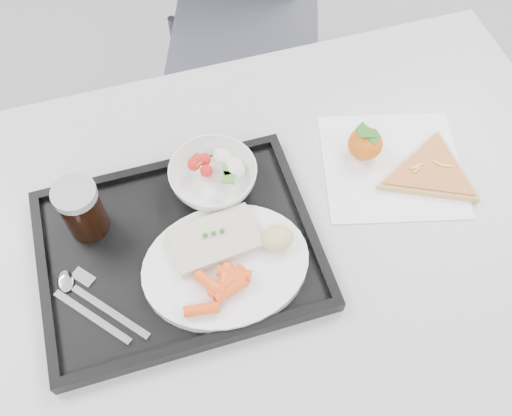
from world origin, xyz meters
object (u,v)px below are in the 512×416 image
(tray, at_px, (179,250))
(salad_bowl, at_px, (213,177))
(cola_glass, at_px, (82,209))
(tangerine, at_px, (365,144))
(table, at_px, (268,244))
(pizza_slice, at_px, (431,172))
(dinner_plate, at_px, (226,265))

(tray, distance_m, salad_bowl, 0.14)
(salad_bowl, relative_size, cola_glass, 1.41)
(tray, height_order, tangerine, tangerine)
(tangerine, bearing_deg, salad_bowl, 178.60)
(tray, xyz_separation_m, salad_bowl, (0.09, 0.11, 0.03))
(table, relative_size, cola_glass, 11.11)
(cola_glass, height_order, tangerine, cola_glass)
(tray, bearing_deg, cola_glass, 147.64)
(table, xyz_separation_m, salad_bowl, (-0.07, 0.10, 0.11))
(salad_bowl, xyz_separation_m, cola_glass, (-0.22, -0.02, 0.03))
(table, bearing_deg, tangerine, 24.00)
(table, distance_m, salad_bowl, 0.16)
(salad_bowl, relative_size, pizza_slice, 0.70)
(tray, height_order, cola_glass, cola_glass)
(table, xyz_separation_m, tray, (-0.16, -0.01, 0.08))
(table, height_order, dinner_plate, dinner_plate)
(tangerine, bearing_deg, tray, -164.91)
(dinner_plate, xyz_separation_m, tangerine, (0.30, 0.16, 0.01))
(table, height_order, salad_bowl, salad_bowl)
(tray, bearing_deg, pizza_slice, 2.70)
(dinner_plate, distance_m, tangerine, 0.34)
(dinner_plate, height_order, salad_bowl, salad_bowl)
(table, bearing_deg, dinner_plate, -146.08)
(table, height_order, pizza_slice, pizza_slice)
(table, height_order, tangerine, tangerine)
(table, xyz_separation_m, dinner_plate, (-0.09, -0.06, 0.09))
(table, relative_size, salad_bowl, 7.89)
(cola_glass, bearing_deg, pizza_slice, -5.92)
(salad_bowl, distance_m, pizza_slice, 0.39)
(tray, distance_m, pizza_slice, 0.47)
(tangerine, bearing_deg, dinner_plate, -152.79)
(tray, height_order, dinner_plate, dinner_plate)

